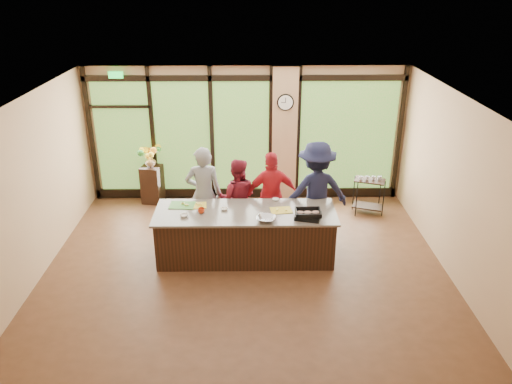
{
  "coord_description": "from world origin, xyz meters",
  "views": [
    {
      "loc": [
        0.09,
        -7.61,
        4.77
      ],
      "look_at": [
        0.19,
        0.4,
        1.25
      ],
      "focal_mm": 35.0,
      "sensor_mm": 36.0,
      "label": 1
    }
  ],
  "objects_px": {
    "island_base": "(246,235)",
    "bar_cart": "(369,191)",
    "flower_stand": "(153,184)",
    "cook_left": "(204,194)",
    "roasting_pan": "(308,216)",
    "cook_right": "(316,191)"
  },
  "relations": [
    {
      "from": "flower_stand",
      "to": "bar_cart",
      "type": "distance_m",
      "value": 4.78
    },
    {
      "from": "roasting_pan",
      "to": "flower_stand",
      "type": "bearing_deg",
      "value": 154.78
    },
    {
      "from": "island_base",
      "to": "cook_right",
      "type": "height_order",
      "value": "cook_right"
    },
    {
      "from": "cook_right",
      "to": "island_base",
      "type": "bearing_deg",
      "value": 18.44
    },
    {
      "from": "island_base",
      "to": "flower_stand",
      "type": "bearing_deg",
      "value": 130.73
    },
    {
      "from": "island_base",
      "to": "cook_left",
      "type": "relative_size",
      "value": 1.65
    },
    {
      "from": "island_base",
      "to": "bar_cart",
      "type": "height_order",
      "value": "island_base"
    },
    {
      "from": "island_base",
      "to": "cook_left",
      "type": "xyz_separation_m",
      "value": [
        -0.79,
        0.73,
        0.5
      ]
    },
    {
      "from": "cook_left",
      "to": "roasting_pan",
      "type": "xyz_separation_m",
      "value": [
        1.87,
        -1.01,
        0.02
      ]
    },
    {
      "from": "flower_stand",
      "to": "bar_cart",
      "type": "bearing_deg",
      "value": 3.39
    },
    {
      "from": "cook_left",
      "to": "bar_cart",
      "type": "xyz_separation_m",
      "value": [
        3.41,
        1.07,
        -0.42
      ]
    },
    {
      "from": "bar_cart",
      "to": "flower_stand",
      "type": "bearing_deg",
      "value": -167.82
    },
    {
      "from": "cook_right",
      "to": "cook_left",
      "type": "bearing_deg",
      "value": -10.19
    },
    {
      "from": "flower_stand",
      "to": "bar_cart",
      "type": "height_order",
      "value": "bar_cart"
    },
    {
      "from": "island_base",
      "to": "cook_left",
      "type": "distance_m",
      "value": 1.19
    },
    {
      "from": "flower_stand",
      "to": "island_base",
      "type": "bearing_deg",
      "value": -38.01
    },
    {
      "from": "cook_right",
      "to": "roasting_pan",
      "type": "height_order",
      "value": "cook_right"
    },
    {
      "from": "cook_right",
      "to": "flower_stand",
      "type": "relative_size",
      "value": 2.3
    },
    {
      "from": "island_base",
      "to": "flower_stand",
      "type": "distance_m",
      "value": 3.23
    },
    {
      "from": "cook_left",
      "to": "flower_stand",
      "type": "relative_size",
      "value": 2.21
    },
    {
      "from": "island_base",
      "to": "cook_right",
      "type": "bearing_deg",
      "value": 28.53
    },
    {
      "from": "cook_left",
      "to": "island_base",
      "type": "bearing_deg",
      "value": 133.3
    }
  ]
}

